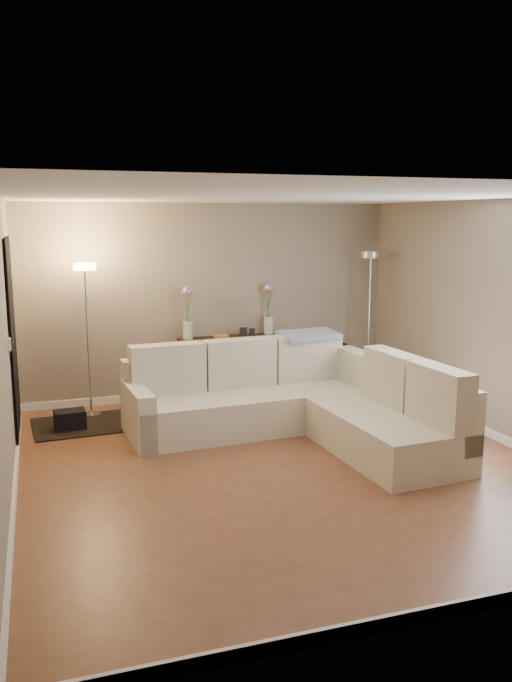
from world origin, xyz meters
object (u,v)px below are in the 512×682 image
object	(u,v)px
floor_lamp_lit	(87,309)
sectional_sofa	(297,402)
console_table	(223,363)
floor_lamp_unlit	(370,294)

from	to	relation	value
floor_lamp_lit	sectional_sofa	bearing A→B (deg)	-34.31
console_table	floor_lamp_unlit	world-z (taller)	floor_lamp_unlit
console_table	floor_lamp_lit	distance (m)	2.01
sectional_sofa	floor_lamp_unlit	size ratio (longest dim) A/B	1.54
sectional_sofa	floor_lamp_lit	world-z (taller)	floor_lamp_lit
floor_lamp_lit	floor_lamp_unlit	distance (m)	3.78
sectional_sofa	console_table	bearing A→B (deg)	101.05
floor_lamp_lit	floor_lamp_unlit	size ratio (longest dim) A/B	0.96
sectional_sofa	floor_lamp_unlit	bearing A→B (deg)	41.60
sectional_sofa	floor_lamp_unlit	world-z (taller)	floor_lamp_unlit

